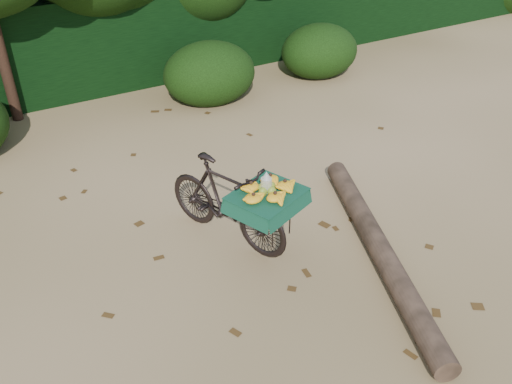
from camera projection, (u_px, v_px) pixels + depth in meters
ground at (261, 247)px, 6.47m from camera, size 80.00×80.00×0.00m
vendor_bicycle at (228, 201)px, 6.32m from camera, size 1.23×1.90×1.07m
fallen_log at (379, 247)px, 6.26m from camera, size 1.58×3.42×0.26m
hedge_backdrop at (94, 36)px, 10.53m from camera, size 26.00×1.80×1.80m
bush_clumps at (159, 87)px, 9.55m from camera, size 8.80×1.70×0.90m
leaf_litter at (234, 219)px, 6.94m from camera, size 7.00×7.30×0.01m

